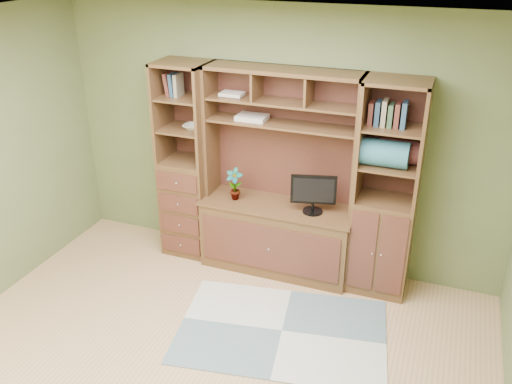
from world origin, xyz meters
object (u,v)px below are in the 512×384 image
at_px(center_hutch, 278,177).
at_px(right_tower, 387,192).
at_px(monitor, 314,187).
at_px(left_tower, 187,162).

bearing_deg(center_hutch, right_tower, 2.23).
relative_size(center_hutch, monitor, 3.89).
xyz_separation_m(center_hutch, right_tower, (1.02, 0.04, 0.00)).
bearing_deg(left_tower, monitor, -3.15).
height_order(left_tower, right_tower, same).
bearing_deg(left_tower, center_hutch, -2.29).
distance_m(left_tower, right_tower, 2.02).
relative_size(left_tower, right_tower, 1.00).
bearing_deg(center_hutch, left_tower, 177.71).
bearing_deg(monitor, left_tower, 162.39).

